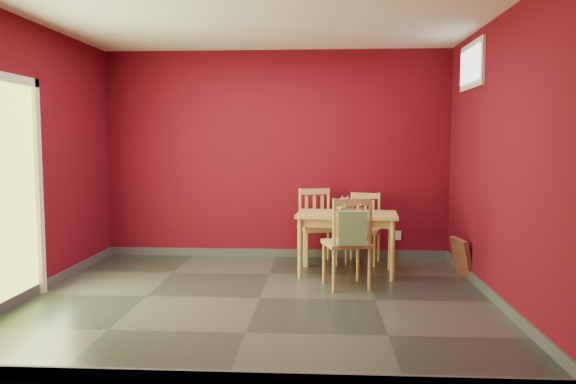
# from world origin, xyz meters

# --- Properties ---
(ground) EXTENTS (4.50, 4.50, 0.00)m
(ground) POSITION_xyz_m (0.00, 0.00, 0.00)
(ground) COLOR #2D342D
(ground) RESTS_ON ground
(room_shell) EXTENTS (4.50, 4.50, 4.50)m
(room_shell) POSITION_xyz_m (0.00, 0.00, 0.05)
(room_shell) COLOR #5C0916
(room_shell) RESTS_ON ground
(doorway) EXTENTS (0.06, 1.01, 2.13)m
(doorway) POSITION_xyz_m (-2.23, -0.40, 1.12)
(doorway) COLOR #B7D838
(doorway) RESTS_ON ground
(window) EXTENTS (0.05, 0.90, 0.50)m
(window) POSITION_xyz_m (2.23, 1.00, 2.35)
(window) COLOR white
(window) RESTS_ON room_shell
(outlet_plate) EXTENTS (0.08, 0.02, 0.12)m
(outlet_plate) POSITION_xyz_m (1.60, 1.99, 0.30)
(outlet_plate) COLOR silver
(outlet_plate) RESTS_ON room_shell
(dining_table) EXTENTS (1.18, 0.75, 0.71)m
(dining_table) POSITION_xyz_m (0.89, 1.07, 0.62)
(dining_table) COLOR tan
(dining_table) RESTS_ON ground
(table_runner) EXTENTS (0.37, 0.70, 0.34)m
(table_runner) POSITION_xyz_m (0.89, 0.96, 0.66)
(table_runner) COLOR #BF7131
(table_runner) RESTS_ON dining_table
(chair_far_left) EXTENTS (0.53, 0.53, 0.93)m
(chair_far_left) POSITION_xyz_m (0.54, 1.64, 0.47)
(chair_far_left) COLOR tan
(chair_far_left) RESTS_ON ground
(chair_far_right) EXTENTS (0.49, 0.49, 0.87)m
(chair_far_right) POSITION_xyz_m (1.13, 1.70, 0.45)
(chair_far_right) COLOR tan
(chair_far_right) RESTS_ON ground
(chair_near) EXTENTS (0.54, 0.54, 0.95)m
(chair_near) POSITION_xyz_m (0.87, 0.46, 0.49)
(chair_near) COLOR tan
(chair_near) RESTS_ON ground
(tote_bag) EXTENTS (0.29, 0.18, 0.41)m
(tote_bag) POSITION_xyz_m (0.91, 0.23, 0.66)
(tote_bag) COLOR #648A5A
(tote_bag) RESTS_ON chair_near
(cat) EXTENTS (0.37, 0.48, 0.21)m
(cat) POSITION_xyz_m (0.86, 1.17, 0.81)
(cat) COLOR slate
(cat) RESTS_ON table_runner
(picture_frame) EXTENTS (0.20, 0.44, 0.43)m
(picture_frame) POSITION_xyz_m (2.19, 1.04, 0.21)
(picture_frame) COLOR brown
(picture_frame) RESTS_ON ground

